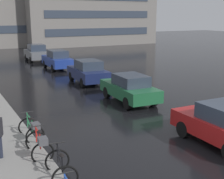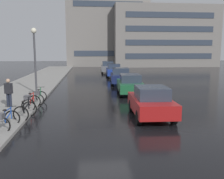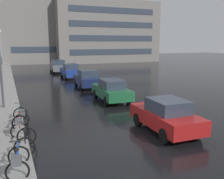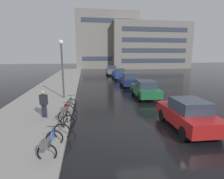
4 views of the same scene
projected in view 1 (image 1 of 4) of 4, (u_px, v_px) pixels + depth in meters
The scene contains 10 objects.
ground_plane at pixel (184, 166), 9.86m from camera, with size 140.00×140.00×0.00m, color black.
bicycle_second at pixel (61, 168), 8.84m from camera, with size 0.91×1.25×1.01m.
bicycle_third at pixel (40, 145), 10.21m from camera, with size 0.83×1.45×1.01m.
bicycle_farthest at pixel (32, 129), 11.68m from camera, with size 0.73×1.45×0.99m.
car_red at pixel (223, 125), 11.31m from camera, with size 1.91×3.89×1.55m.
car_green at pixel (130, 88), 17.03m from camera, with size 2.00×4.21×1.53m.
car_navy at pixel (88, 72), 21.78m from camera, with size 2.12×4.19×1.63m.
car_blue at pixel (57, 60), 27.57m from camera, with size 1.87×4.37×1.68m.
car_grey at pixel (36, 53), 32.55m from camera, with size 2.06×4.24×1.73m.
building_facade_side at pixel (88, 6), 50.96m from camera, with size 21.19×9.19×12.23m.
Camera 1 is at (-6.31, -6.86, 4.63)m, focal length 50.00 mm.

